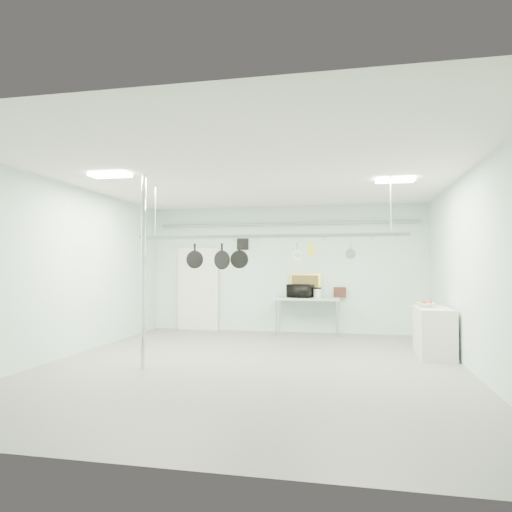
% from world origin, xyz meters
% --- Properties ---
extents(floor, '(8.00, 8.00, 0.00)m').
position_xyz_m(floor, '(0.00, 0.00, 0.00)').
color(floor, gray).
rests_on(floor, ground).
extents(ceiling, '(7.00, 8.00, 0.02)m').
position_xyz_m(ceiling, '(0.00, 0.00, 3.19)').
color(ceiling, silver).
rests_on(ceiling, back_wall).
extents(back_wall, '(7.00, 0.02, 3.20)m').
position_xyz_m(back_wall, '(0.00, 3.99, 1.60)').
color(back_wall, silver).
rests_on(back_wall, floor).
extents(right_wall, '(0.02, 8.00, 3.20)m').
position_xyz_m(right_wall, '(3.49, 0.00, 1.60)').
color(right_wall, silver).
rests_on(right_wall, floor).
extents(door, '(1.10, 0.10, 2.20)m').
position_xyz_m(door, '(-2.30, 3.94, 1.05)').
color(door, silver).
rests_on(door, floor).
extents(wall_vent, '(0.30, 0.04, 0.30)m').
position_xyz_m(wall_vent, '(-1.10, 3.97, 2.25)').
color(wall_vent, black).
rests_on(wall_vent, back_wall).
extents(conduit_pipe, '(6.60, 0.07, 0.07)m').
position_xyz_m(conduit_pipe, '(0.00, 3.90, 2.75)').
color(conduit_pipe, gray).
rests_on(conduit_pipe, back_wall).
extents(chrome_pole, '(0.08, 0.08, 3.20)m').
position_xyz_m(chrome_pole, '(-1.70, -0.60, 1.60)').
color(chrome_pole, silver).
rests_on(chrome_pole, floor).
extents(prep_table, '(1.60, 0.70, 0.91)m').
position_xyz_m(prep_table, '(0.60, 3.60, 0.83)').
color(prep_table, '#A1BDAD').
rests_on(prep_table, floor).
extents(side_cabinet, '(0.60, 1.20, 0.90)m').
position_xyz_m(side_cabinet, '(3.15, 1.40, 0.45)').
color(side_cabinet, beige).
rests_on(side_cabinet, floor).
extents(pot_rack, '(4.80, 0.06, 1.00)m').
position_xyz_m(pot_rack, '(0.20, 0.30, 2.23)').
color(pot_rack, '#B7B7BC').
rests_on(pot_rack, ceiling).
extents(light_panel_left, '(0.65, 0.30, 0.05)m').
position_xyz_m(light_panel_left, '(-2.20, -0.80, 3.16)').
color(light_panel_left, white).
rests_on(light_panel_left, ceiling).
extents(light_panel_right, '(0.65, 0.30, 0.05)m').
position_xyz_m(light_panel_right, '(2.40, 0.60, 3.16)').
color(light_panel_right, white).
rests_on(light_panel_right, ceiling).
extents(microwave, '(0.67, 0.54, 0.32)m').
position_xyz_m(microwave, '(0.44, 3.59, 1.07)').
color(microwave, black).
rests_on(microwave, prep_table).
extents(coffee_canister, '(0.20, 0.20, 0.21)m').
position_xyz_m(coffee_canister, '(0.85, 3.62, 1.01)').
color(coffee_canister, white).
rests_on(coffee_canister, prep_table).
extents(painting_large, '(0.79, 0.19, 0.58)m').
position_xyz_m(painting_large, '(0.53, 3.90, 1.20)').
color(painting_large, gold).
rests_on(painting_large, prep_table).
extents(painting_small, '(0.31, 0.11, 0.25)m').
position_xyz_m(painting_small, '(1.38, 3.90, 1.03)').
color(painting_small, '#361913').
rests_on(painting_small, prep_table).
extents(fruit_bowl, '(0.34, 0.34, 0.08)m').
position_xyz_m(fruit_bowl, '(3.04, 1.55, 0.94)').
color(fruit_bowl, silver).
rests_on(fruit_bowl, side_cabinet).
extents(skillet_left, '(0.33, 0.07, 0.44)m').
position_xyz_m(skillet_left, '(-1.13, 0.30, 1.87)').
color(skillet_left, black).
rests_on(skillet_left, pot_rack).
extents(skillet_mid, '(0.34, 0.17, 0.47)m').
position_xyz_m(skillet_mid, '(-0.62, 0.30, 1.85)').
color(skillet_mid, black).
rests_on(skillet_mid, pot_rack).
extents(skillet_right, '(0.32, 0.07, 0.43)m').
position_xyz_m(skillet_right, '(-0.30, 0.30, 1.87)').
color(skillet_right, black).
rests_on(skillet_right, pot_rack).
extents(whisk, '(0.21, 0.21, 0.31)m').
position_xyz_m(whisk, '(0.73, 0.30, 1.93)').
color(whisk, '#B8B8BD').
rests_on(whisk, pot_rack).
extents(grater, '(0.10, 0.04, 0.23)m').
position_xyz_m(grater, '(0.98, 0.30, 1.97)').
color(grater, gold).
rests_on(grater, pot_rack).
extents(saucepan, '(0.18, 0.12, 0.29)m').
position_xyz_m(saucepan, '(1.64, 0.30, 1.94)').
color(saucepan, '#ACADB1').
rests_on(saucepan, pot_rack).
extents(fruit_cluster, '(0.24, 0.24, 0.09)m').
position_xyz_m(fruit_cluster, '(3.04, 1.55, 0.98)').
color(fruit_cluster, maroon).
rests_on(fruit_cluster, fruit_bowl).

